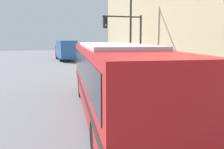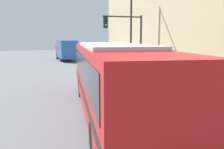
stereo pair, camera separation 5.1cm
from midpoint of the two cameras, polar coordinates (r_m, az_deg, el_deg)
The scene contains 9 objects.
ground_plane at distance 9.06m, azimuth 5.56°, elevation -13.24°, with size 120.00×120.00×0.00m, color slate.
sidewalk at distance 29.35m, azimuth -0.38°, elevation 2.11°, with size 2.53×70.00×0.16m.
building_facade at distance 24.62m, azimuth 14.69°, elevation 10.03°, with size 6.00×23.77×8.24m.
city_bus at distance 10.49m, azimuth 0.02°, elevation -0.09°, with size 4.31×12.46×3.08m.
delivery_truck at distance 37.19m, azimuth -10.66°, elevation 5.66°, with size 2.24×7.65×2.92m.
fire_hydrant at distance 14.06m, azimuth 19.45°, elevation -3.62°, with size 0.23×0.31×0.72m.
traffic_light_pole at distance 20.02m, azimuth 3.44°, elevation 9.11°, with size 3.28×0.35×4.94m.
parking_meter at distance 18.23m, azimuth 9.47°, elevation 0.94°, with size 0.14×0.14×1.21m.
street_lamp at distance 22.53m, azimuth 3.28°, elevation 12.78°, with size 3.15×0.28×8.22m.
Camera 1 is at (-3.56, -7.64, 3.35)m, focal length 40.00 mm.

